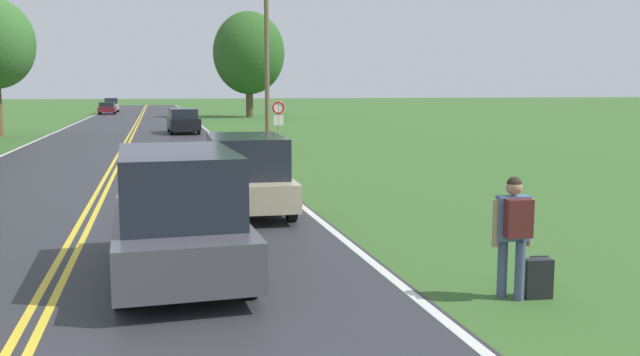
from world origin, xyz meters
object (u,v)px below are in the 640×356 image
(traffic_sign, at_px, (278,114))
(car_maroon_sedan_mid_far, at_px, (107,108))
(car_black_suv_mid_near, at_px, (183,120))
(hitchhiker_person, at_px, (514,225))
(suitcase, at_px, (538,279))
(tree_mid_treeline, at_px, (249,53))
(car_silver_van_receding, at_px, (111,105))
(car_champagne_van_approaching, at_px, (246,173))
(car_dark_grey_van_nearest, at_px, (178,212))

(traffic_sign, distance_m, car_maroon_sedan_mid_far, 54.10)
(car_black_suv_mid_near, xyz_separation_m, car_maroon_sedan_mid_far, (-7.21, 36.44, -0.15))
(car_maroon_sedan_mid_far, bearing_deg, car_black_suv_mid_near, -168.73)
(traffic_sign, xyz_separation_m, car_maroon_sedan_mid_far, (-10.65, 53.03, -1.10))
(hitchhiker_person, distance_m, car_black_suv_mid_near, 37.58)
(suitcase, distance_m, traffic_sign, 20.94)
(hitchhiker_person, distance_m, tree_mid_treeline, 62.21)
(tree_mid_treeline, height_order, car_silver_van_receding, tree_mid_treeline)
(car_champagne_van_approaching, height_order, car_maroon_sedan_mid_far, car_champagne_van_approaching)
(tree_mid_treeline, height_order, car_champagne_van_approaching, tree_mid_treeline)
(suitcase, distance_m, car_black_suv_mid_near, 37.65)
(traffic_sign, bearing_deg, car_maroon_sedan_mid_far, 101.36)
(hitchhiker_person, xyz_separation_m, car_champagne_van_approaching, (-2.73, 7.61, -0.11))
(car_champagne_van_approaching, xyz_separation_m, car_black_suv_mid_near, (-0.30, 29.85, -0.08))
(suitcase, distance_m, tree_mid_treeline, 62.28)
(hitchhiker_person, height_order, suitcase, hitchhiker_person)
(hitchhiker_person, relative_size, car_champagne_van_approaching, 0.41)
(hitchhiker_person, xyz_separation_m, car_maroon_sedan_mid_far, (-10.24, 73.89, -0.34))
(car_champagne_van_approaching, relative_size, car_silver_van_receding, 1.02)
(car_dark_grey_van_nearest, relative_size, car_maroon_sedan_mid_far, 1.13)
(traffic_sign, bearing_deg, car_champagne_van_approaching, -103.37)
(traffic_sign, height_order, car_champagne_van_approaching, traffic_sign)
(tree_mid_treeline, relative_size, car_dark_grey_van_nearest, 2.28)
(hitchhiker_person, xyz_separation_m, car_black_suv_mid_near, (-3.03, 37.45, -0.19))
(suitcase, xyz_separation_m, car_maroon_sedan_mid_far, (-10.62, 73.92, 0.44))
(car_champagne_van_approaching, distance_m, car_silver_van_receding, 74.40)
(hitchhiker_person, bearing_deg, car_maroon_sedan_mid_far, 13.46)
(traffic_sign, distance_m, tree_mid_treeline, 41.42)
(tree_mid_treeline, relative_size, car_silver_van_receding, 2.58)
(traffic_sign, distance_m, car_silver_van_receding, 61.70)
(car_champagne_van_approaching, bearing_deg, hitchhiker_person, 21.23)
(suitcase, height_order, car_champagne_van_approaching, car_champagne_van_approaching)
(car_maroon_sedan_mid_far, relative_size, car_silver_van_receding, 1.00)
(suitcase, relative_size, car_champagne_van_approaching, 0.14)
(tree_mid_treeline, bearing_deg, traffic_sign, -95.95)
(traffic_sign, xyz_separation_m, car_black_suv_mid_near, (-3.45, 16.60, -0.95))
(tree_mid_treeline, height_order, car_dark_grey_van_nearest, tree_mid_treeline)
(traffic_sign, bearing_deg, tree_mid_treeline, 84.05)
(hitchhiker_person, distance_m, traffic_sign, 20.88)
(tree_mid_treeline, xyz_separation_m, car_black_suv_mid_near, (-7.71, -24.33, -5.67))
(car_dark_grey_van_nearest, xyz_separation_m, car_black_suv_mid_near, (1.46, 35.07, -0.14))
(car_maroon_sedan_mid_far, height_order, car_silver_van_receding, car_silver_van_receding)
(suitcase, bearing_deg, car_dark_grey_van_nearest, 69.25)
(car_maroon_sedan_mid_far, bearing_deg, traffic_sign, -168.56)
(car_dark_grey_van_nearest, height_order, car_black_suv_mid_near, car_dark_grey_van_nearest)
(car_dark_grey_van_nearest, height_order, car_maroon_sedan_mid_far, car_dark_grey_van_nearest)
(hitchhiker_person, relative_size, traffic_sign, 0.72)
(car_champagne_van_approaching, relative_size, car_maroon_sedan_mid_far, 1.03)
(car_dark_grey_van_nearest, xyz_separation_m, car_maroon_sedan_mid_far, (-5.75, 71.51, -0.29))
(car_black_suv_mid_near, relative_size, car_maroon_sedan_mid_far, 1.18)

